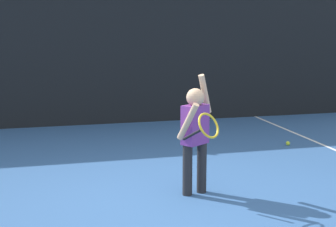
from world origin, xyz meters
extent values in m
plane|color=#335B93|center=(0.00, 0.00, 0.00)|extent=(20.00, 20.00, 0.00)
cube|color=black|center=(0.00, 4.59, 1.64)|extent=(11.73, 0.08, 3.29)
cylinder|color=slate|center=(-1.91, 4.65, 1.72)|extent=(0.09, 0.09, 3.44)
cylinder|color=slate|center=(1.91, 4.65, 1.72)|extent=(0.09, 0.09, 3.44)
cylinder|color=#232326|center=(0.28, 0.22, 0.29)|extent=(0.11, 0.11, 0.58)
cylinder|color=#232326|center=(0.47, 0.26, 0.29)|extent=(0.11, 0.11, 0.58)
cube|color=#72338C|center=(0.37, 0.24, 0.80)|extent=(0.34, 0.31, 0.44)
sphere|color=tan|center=(0.37, 0.24, 1.10)|extent=(0.20, 0.20, 0.20)
cylinder|color=tan|center=(0.53, 0.36, 1.12)|extent=(0.21, 0.17, 0.46)
cylinder|color=tan|center=(0.24, 0.08, 0.87)|extent=(0.21, 0.28, 0.43)
cylinder|color=black|center=(0.24, -0.06, 0.75)|extent=(0.15, 0.22, 0.15)
torus|color=yellow|center=(0.36, -0.24, 0.88)|extent=(0.33, 0.29, 0.26)
sphere|color=#CCE033|center=(1.03, 2.11, 0.03)|extent=(0.07, 0.07, 0.07)
sphere|color=#CCE033|center=(2.51, 2.07, 0.03)|extent=(0.07, 0.07, 0.07)
camera|label=1|loc=(-1.27, -4.92, 1.88)|focal=53.10mm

